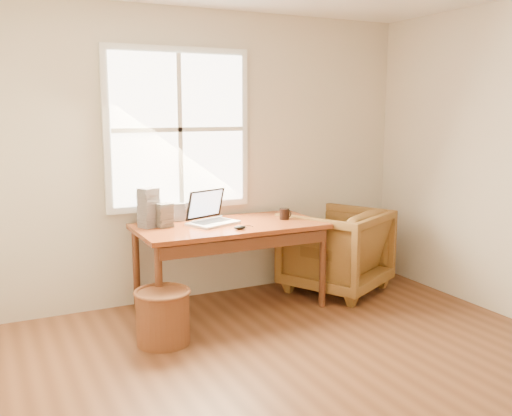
{
  "coord_description": "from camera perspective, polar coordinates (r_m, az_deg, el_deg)",
  "views": [
    {
      "loc": [
        -1.92,
        -2.62,
        1.73
      ],
      "look_at": [
        0.18,
        1.65,
        0.9
      ],
      "focal_mm": 40.0,
      "sensor_mm": 36.0,
      "label": 1
    }
  ],
  "objects": [
    {
      "name": "room_shell",
      "position": [
        3.39,
        8.06,
        2.84
      ],
      "size": [
        4.04,
        4.54,
        2.64
      ],
      "color": "brown",
      "rests_on": "ground"
    },
    {
      "name": "desk",
      "position": [
        4.92,
        -2.66,
        -1.84
      ],
      "size": [
        1.6,
        0.8,
        0.04
      ],
      "primitive_type": "cube",
      "color": "brown",
      "rests_on": "room_shell"
    },
    {
      "name": "armchair",
      "position": [
        5.52,
        7.93,
        -4.16
      ],
      "size": [
        1.16,
        1.17,
        0.8
      ],
      "primitive_type": "imported",
      "rotation": [
        0.0,
        0.0,
        3.62
      ],
      "color": "brown",
      "rests_on": "room_shell"
    },
    {
      "name": "wicker_stool",
      "position": [
        4.37,
        -9.29,
        -10.76
      ],
      "size": [
        0.4,
        0.4,
        0.4
      ],
      "primitive_type": "cylinder",
      "rotation": [
        0.0,
        0.0,
        -0.01
      ],
      "color": "brown",
      "rests_on": "room_shell"
    },
    {
      "name": "laptop",
      "position": [
        4.88,
        -4.34,
        0.21
      ],
      "size": [
        0.56,
        0.57,
        0.32
      ],
      "primitive_type": null,
      "rotation": [
        0.0,
        0.0,
        0.37
      ],
      "color": "silver",
      "rests_on": "desk"
    },
    {
      "name": "mouse",
      "position": [
        4.69,
        -1.63,
        -1.96
      ],
      "size": [
        0.11,
        0.07,
        0.03
      ],
      "primitive_type": "ellipsoid",
      "rotation": [
        0.0,
        0.0,
        -0.18
      ],
      "color": "black",
      "rests_on": "desk"
    },
    {
      "name": "coffee_mug",
      "position": [
        5.12,
        2.86,
        -0.59
      ],
      "size": [
        0.1,
        0.1,
        0.1
      ],
      "primitive_type": "cylinder",
      "rotation": [
        0.0,
        0.0,
        0.13
      ],
      "color": "black",
      "rests_on": "desk"
    },
    {
      "name": "cd_stack_a",
      "position": [
        5.02,
        -10.78,
        -0.01
      ],
      "size": [
        0.17,
        0.16,
        0.26
      ],
      "primitive_type": "cube",
      "rotation": [
        0.0,
        0.0,
        0.39
      ],
      "color": "silver",
      "rests_on": "desk"
    },
    {
      "name": "cd_stack_b",
      "position": [
        4.83,
        -9.19,
        -0.74
      ],
      "size": [
        0.15,
        0.14,
        0.2
      ],
      "primitive_type": "cube",
      "rotation": [
        0.0,
        0.0,
        0.24
      ],
      "color": "#2A292E",
      "rests_on": "desk"
    },
    {
      "name": "cd_stack_c",
      "position": [
        4.84,
        -10.69,
        0.0
      ],
      "size": [
        0.18,
        0.17,
        0.33
      ],
      "primitive_type": "cube",
      "rotation": [
        0.0,
        0.0,
        0.4
      ],
      "color": "#9A98A4",
      "rests_on": "desk"
    },
    {
      "name": "cd_stack_d",
      "position": [
        5.09,
        -7.87,
        -0.39
      ],
      "size": [
        0.14,
        0.13,
        0.16
      ],
      "primitive_type": "cube",
      "rotation": [
        0.0,
        0.0,
        -0.17
      ],
      "color": "#B3B6BF",
      "rests_on": "desk"
    }
  ]
}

